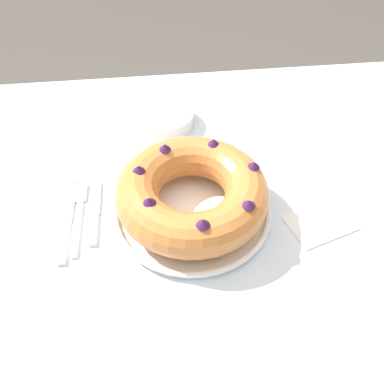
{
  "coord_description": "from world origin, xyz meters",
  "views": [
    {
      "loc": [
        -0.07,
        -0.49,
        1.34
      ],
      "look_at": [
        -0.01,
        0.02,
        0.81
      ],
      "focal_mm": 35.0,
      "sensor_mm": 36.0,
      "label": 1
    }
  ],
  "objects_px": {
    "fork": "(79,212)",
    "napkin": "(320,223)",
    "bundt_cake": "(192,192)",
    "serving_knife": "(67,224)",
    "cake_knife": "(95,216)",
    "side_bowl": "(161,118)",
    "serving_dish": "(192,210)"
  },
  "relations": [
    {
      "from": "side_bowl",
      "to": "serving_dish",
      "type": "bearing_deg",
      "value": -82.32
    },
    {
      "from": "fork",
      "to": "serving_knife",
      "type": "height_order",
      "value": "serving_knife"
    },
    {
      "from": "cake_knife",
      "to": "side_bowl",
      "type": "distance_m",
      "value": 0.35
    },
    {
      "from": "napkin",
      "to": "serving_dish",
      "type": "bearing_deg",
      "value": 167.31
    },
    {
      "from": "serving_dish",
      "to": "napkin",
      "type": "distance_m",
      "value": 0.26
    },
    {
      "from": "bundt_cake",
      "to": "napkin",
      "type": "height_order",
      "value": "bundt_cake"
    },
    {
      "from": "bundt_cake",
      "to": "serving_knife",
      "type": "bearing_deg",
      "value": -179.53
    },
    {
      "from": "serving_knife",
      "to": "bundt_cake",
      "type": "bearing_deg",
      "value": 3.98
    },
    {
      "from": "serving_dish",
      "to": "napkin",
      "type": "bearing_deg",
      "value": -12.69
    },
    {
      "from": "serving_dish",
      "to": "cake_knife",
      "type": "xyz_separation_m",
      "value": [
        -0.2,
        0.01,
        -0.01
      ]
    },
    {
      "from": "cake_knife",
      "to": "side_bowl",
      "type": "height_order",
      "value": "side_bowl"
    },
    {
      "from": "serving_dish",
      "to": "fork",
      "type": "xyz_separation_m",
      "value": [
        -0.23,
        0.03,
        -0.01
      ]
    },
    {
      "from": "fork",
      "to": "serving_knife",
      "type": "xyz_separation_m",
      "value": [
        -0.02,
        -0.03,
        0.0
      ]
    },
    {
      "from": "serving_dish",
      "to": "serving_knife",
      "type": "relative_size",
      "value": 1.45
    },
    {
      "from": "serving_dish",
      "to": "cake_knife",
      "type": "bearing_deg",
      "value": 176.44
    },
    {
      "from": "serving_knife",
      "to": "cake_knife",
      "type": "xyz_separation_m",
      "value": [
        0.05,
        0.01,
        0.0
      ]
    },
    {
      "from": "cake_knife",
      "to": "side_bowl",
      "type": "xyz_separation_m",
      "value": [
        0.16,
        0.31,
        0.02
      ]
    },
    {
      "from": "fork",
      "to": "cake_knife",
      "type": "distance_m",
      "value": 0.04
    },
    {
      "from": "cake_knife",
      "to": "serving_dish",
      "type": "bearing_deg",
      "value": -7.82
    },
    {
      "from": "fork",
      "to": "napkin",
      "type": "bearing_deg",
      "value": -11.94
    },
    {
      "from": "bundt_cake",
      "to": "napkin",
      "type": "relative_size",
      "value": 2.33
    },
    {
      "from": "fork",
      "to": "side_bowl",
      "type": "height_order",
      "value": "side_bowl"
    },
    {
      "from": "serving_dish",
      "to": "cake_knife",
      "type": "height_order",
      "value": "serving_dish"
    },
    {
      "from": "side_bowl",
      "to": "napkin",
      "type": "distance_m",
      "value": 0.48
    },
    {
      "from": "cake_knife",
      "to": "napkin",
      "type": "distance_m",
      "value": 0.46
    },
    {
      "from": "fork",
      "to": "napkin",
      "type": "relative_size",
      "value": 1.51
    },
    {
      "from": "fork",
      "to": "cake_knife",
      "type": "height_order",
      "value": "cake_knife"
    },
    {
      "from": "bundt_cake",
      "to": "serving_knife",
      "type": "relative_size",
      "value": 1.35
    },
    {
      "from": "serving_dish",
      "to": "side_bowl",
      "type": "distance_m",
      "value": 0.32
    },
    {
      "from": "serving_dish",
      "to": "napkin",
      "type": "xyz_separation_m",
      "value": [
        0.26,
        -0.06,
        -0.01
      ]
    },
    {
      "from": "serving_dish",
      "to": "fork",
      "type": "distance_m",
      "value": 0.24
    },
    {
      "from": "bundt_cake",
      "to": "napkin",
      "type": "bearing_deg",
      "value": -12.68
    }
  ]
}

